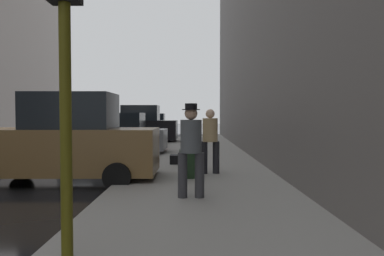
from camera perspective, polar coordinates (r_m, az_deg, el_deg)
sidewalk at (r=9.87m, az=1.17°, el=-7.52°), size 4.00×40.00×0.15m
parked_bronze_suv at (r=9.83m, az=-18.73°, el=-2.05°), size 4.61×2.07×2.25m
parked_gray_coupe at (r=15.80m, az=-11.54°, el=-1.12°), size 4.24×2.13×1.79m
parked_black_suv at (r=22.04m, az=-8.27°, el=0.27°), size 4.63×2.12×2.25m
parked_blue_sedan at (r=27.87m, az=-6.55°, el=0.28°), size 4.21×2.07×1.79m
fire_hydrant at (r=17.06m, az=-4.57°, el=-2.04°), size 0.42×0.22×0.70m
traffic_light at (r=4.16m, az=-18.90°, el=16.39°), size 0.32×0.32×3.60m
pedestrian_in_tan_coat at (r=9.93m, az=2.71°, el=-1.48°), size 0.51×0.43×1.71m
pedestrian_with_beanie at (r=7.04m, az=-0.22°, el=-2.69°), size 0.50×0.40×1.78m
rolling_suitcase at (r=9.40m, az=-0.77°, el=-5.44°), size 0.42×0.60×1.04m
duffel_bag at (r=11.96m, az=-2.66°, el=-4.79°), size 0.32×0.44×0.28m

